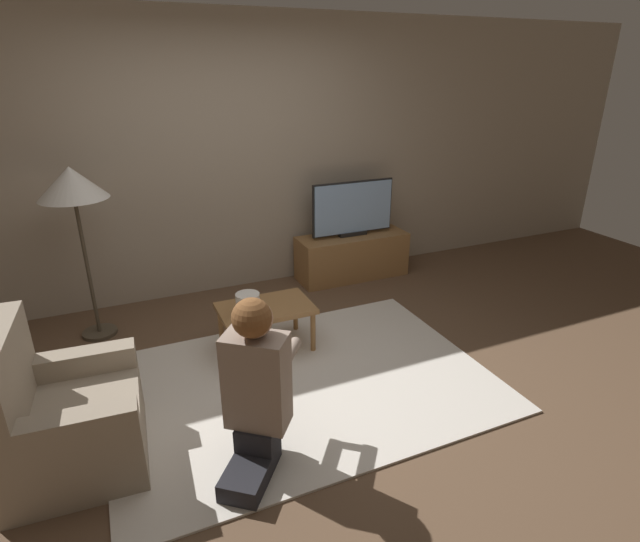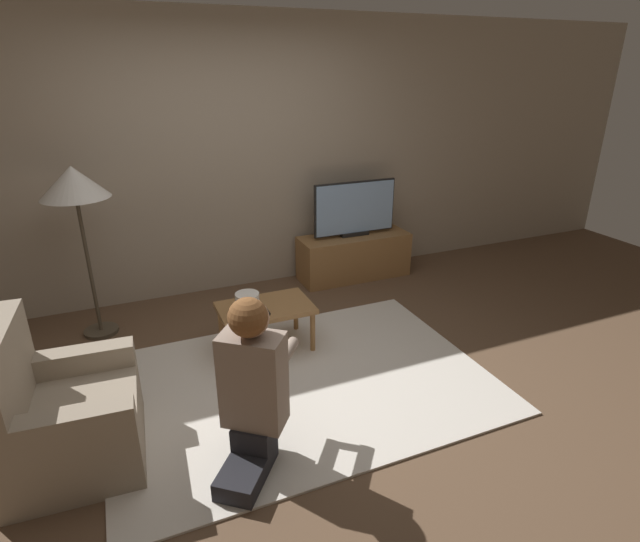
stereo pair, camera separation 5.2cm
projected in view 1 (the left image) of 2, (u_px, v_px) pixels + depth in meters
The scene contains 11 objects.
ground_plane at pixel (303, 384), 3.58m from camera, with size 10.00×10.00×0.00m, color brown.
wall_back at pixel (225, 159), 4.72m from camera, with size 10.00×0.06×2.60m.
rug at pixel (303, 383), 3.58m from camera, with size 2.65×1.87×0.02m.
tv_stand at pixel (352, 256), 5.34m from camera, with size 1.18×0.41×0.47m.
tv at pixel (353, 208), 5.14m from camera, with size 0.90×0.08×0.57m.
coffee_table at pixel (266, 312), 3.90m from camera, with size 0.72×0.46×0.38m.
floor_lamp at pixel (73, 190), 3.78m from camera, with size 0.52×0.52×1.42m.
armchair at pixel (66, 422), 2.77m from camera, with size 0.76×0.81×0.89m.
person_kneeling at pixel (256, 383), 2.68m from camera, with size 0.67×0.76×1.02m.
table_lamp at pixel (248, 302), 3.72m from camera, with size 0.18×0.18×0.17m.
remote at pixel (265, 311), 3.79m from camera, with size 0.04×0.15×0.02m.
Camera 1 is at (-1.10, -2.79, 2.11)m, focal length 28.00 mm.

